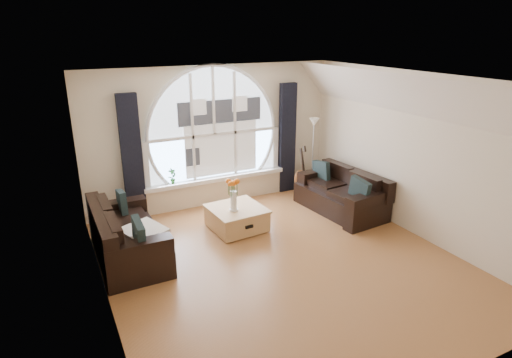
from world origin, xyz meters
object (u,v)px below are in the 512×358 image
sofa_right (341,192)px  coffee_chest (237,217)px  potted_plant (172,176)px  vase_flowers (233,189)px  guitar (301,169)px  sofa_left (128,234)px  floor_lamp (313,156)px

sofa_right → coffee_chest: size_ratio=1.97×
potted_plant → sofa_right: bearing=-27.3°
coffee_chest → vase_flowers: 0.58m
coffee_chest → potted_plant: size_ratio=2.97×
coffee_chest → guitar: (1.93, 0.99, 0.31)m
coffee_chest → sofa_right: bearing=-8.8°
sofa_left → vase_flowers: size_ratio=2.63×
vase_flowers → potted_plant: 1.52m
vase_flowers → guitar: 2.30m
sofa_left → guitar: guitar is taller
sofa_left → sofa_right: (3.97, -0.01, 0.00)m
sofa_right → floor_lamp: 1.20m
sofa_right → guitar: guitar is taller
sofa_right → floor_lamp: size_ratio=1.11×
sofa_right → potted_plant: bearing=147.2°
vase_flowers → potted_plant: bearing=115.5°
sofa_left → potted_plant: potted_plant is taller
floor_lamp → guitar: size_ratio=1.51×
floor_lamp → potted_plant: bearing=173.4°
guitar → potted_plant: guitar is taller
vase_flowers → guitar: vase_flowers is taller
sofa_left → floor_lamp: (4.06, 1.11, 0.40)m
floor_lamp → guitar: (-0.25, 0.04, -0.27)m
sofa_left → coffee_chest: size_ratio=2.06×
guitar → potted_plant: 2.70m
potted_plant → vase_flowers: bearing=-64.5°
sofa_left → guitar: size_ratio=1.74×
sofa_left → sofa_right: sofa_left is taller
potted_plant → floor_lamp: bearing=-6.6°
vase_flowers → floor_lamp: bearing=24.4°
floor_lamp → guitar: 0.37m
sofa_left → coffee_chest: sofa_left is taller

